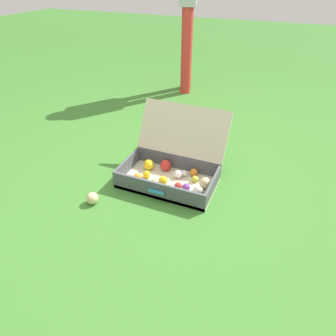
{
  "coord_description": "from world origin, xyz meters",
  "views": [
    {
      "loc": [
        0.66,
        -1.53,
        1.31
      ],
      "look_at": [
        -0.02,
        0.07,
        0.14
      ],
      "focal_mm": 32.23,
      "sensor_mm": 36.0,
      "label": 1
    }
  ],
  "objects": [
    {
      "name": "ground_plane",
      "position": [
        0.0,
        0.0,
        0.0
      ],
      "size": [
        16.0,
        16.0,
        0.0
      ],
      "primitive_type": "plane",
      "color": "#3D7A2D"
    },
    {
      "name": "open_suitcase",
      "position": [
        -0.01,
        0.14,
        0.11
      ],
      "size": [
        0.67,
        0.6,
        0.46
      ],
      "color": "beige",
      "rests_on": "ground"
    },
    {
      "name": "stray_ball_on_grass",
      "position": [
        -0.39,
        -0.32,
        0.04
      ],
      "size": [
        0.08,
        0.08,
        0.08
      ],
      "primitive_type": "sphere",
      "color": "#D1B784",
      "rests_on": "ground"
    },
    {
      "name": "bystander_person",
      "position": [
        -0.58,
        1.96,
        0.99
      ],
      "size": [
        0.26,
        0.36,
        1.72
      ],
      "color": "red",
      "rests_on": "ground"
    }
  ]
}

